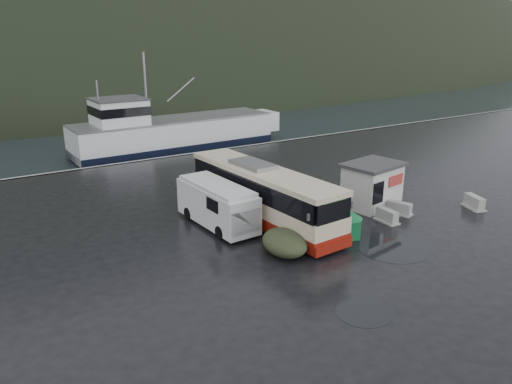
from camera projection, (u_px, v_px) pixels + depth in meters
ground at (287, 235)px, 27.34m from camera, size 160.00×160.00×0.00m
harbor_water at (10, 78)px, 115.71m from camera, size 300.00×180.00×0.02m
quay_edge at (153, 159)px, 43.40m from camera, size 160.00×0.60×1.50m
coach_bus at (263, 220)px, 29.43m from camera, size 3.75×12.06×3.36m
white_van at (218, 225)px, 28.66m from camera, size 2.40×6.16×2.53m
waste_bin_left at (333, 242)px, 26.37m from camera, size 1.12×1.12×1.37m
waste_bin_right at (346, 237)px, 26.99m from camera, size 1.47×1.47×1.62m
dome_tent at (285, 253)px, 25.09m from camera, size 2.76×3.40×1.17m
ticket_kiosk at (370, 206)px, 31.77m from camera, size 4.04×3.31×2.84m
jersey_barrier_a at (399, 214)px, 30.43m from camera, size 1.21×1.69×0.76m
jersey_barrier_b at (386, 222)px, 29.20m from camera, size 0.84×1.57×0.77m
jersey_barrier_c at (473, 208)px, 31.42m from camera, size 1.31×1.80×0.81m
fishing_trawler at (175, 136)px, 52.72m from camera, size 25.18×6.22×10.01m
puddles at (364, 243)px, 26.27m from camera, size 11.52×12.92×0.01m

